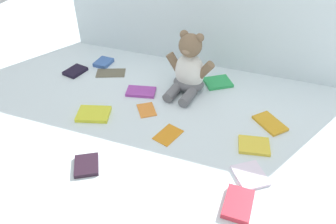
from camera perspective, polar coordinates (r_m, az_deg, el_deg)
The scene contains 15 objects.
ground_plane at distance 1.30m, azimuth 1.70°, elevation -0.94°, with size 3.20×3.20×0.00m, color silver.
teddy_bear at distance 1.41m, azimuth 3.69°, elevation 7.38°, with size 0.23×0.21×0.27m.
book_case_0 at distance 1.60m, azimuth -10.05°, elevation 6.86°, with size 0.08×0.14×0.01m, color brown.
book_case_1 at distance 1.03m, azimuth 12.26°, elevation -15.53°, with size 0.08×0.12×0.02m, color red.
book_case_2 at distance 1.14m, azimuth -14.17°, elevation -9.07°, with size 0.08×0.10×0.01m, color black.
book_case_3 at distance 1.33m, azimuth 17.52°, elevation -1.90°, with size 0.08×0.13×0.01m, color orange.
book_case_4 at distance 1.22m, azimuth 0.24°, elevation -4.03°, with size 0.07×0.11×0.01m, color orange.
book_case_5 at distance 1.21m, azimuth 14.90°, elevation -5.71°, with size 0.09×0.11×0.01m, color yellow.
book_case_6 at distance 1.65m, azimuth -16.02°, elevation 6.94°, with size 0.08×0.10×0.02m, color black.
book_case_7 at distance 1.44m, azimuth -4.78°, elevation 3.59°, with size 0.08×0.13×0.01m, color purple.
book_case_8 at distance 1.34m, azimuth -12.98°, elevation -0.34°, with size 0.10×0.13×0.02m, color yellow.
book_case_9 at distance 1.69m, azimuth -11.29°, elevation 8.55°, with size 0.07×0.09×0.02m, color #3A60A9.
book_case_10 at distance 1.34m, azimuth -3.83°, elevation 0.39°, with size 0.07×0.09×0.01m, color orange.
book_case_11 at distance 1.11m, azimuth 14.27°, elevation -10.77°, with size 0.10×0.11×0.01m, color white.
book_case_12 at distance 1.52m, azimuth 8.78°, elevation 5.19°, with size 0.10×0.12×0.01m, color green.
Camera 1 is at (0.30, -0.96, 0.82)m, focal length 34.60 mm.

